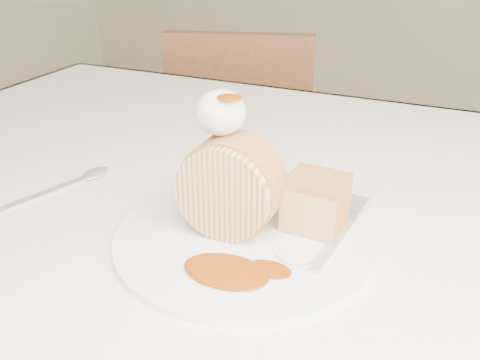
% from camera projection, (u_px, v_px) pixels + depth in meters
% --- Properties ---
extents(table, '(1.40, 0.90, 0.75)m').
position_uv_depth(table, '(260.00, 229.00, 0.82)').
color(table, beige).
rests_on(table, ground).
extents(chair_far, '(0.49, 0.49, 0.83)m').
position_uv_depth(chair_far, '(243.00, 149.00, 1.59)').
color(chair_far, brown).
rests_on(chair_far, ground).
extents(plate, '(0.32, 0.32, 0.01)m').
position_uv_depth(plate, '(244.00, 238.00, 0.63)').
color(plate, white).
rests_on(plate, table).
extents(roulade_slice, '(0.11, 0.06, 0.11)m').
position_uv_depth(roulade_slice, '(230.00, 187.00, 0.61)').
color(roulade_slice, '#CAB28D').
rests_on(roulade_slice, plate).
extents(cake_chunk, '(0.07, 0.06, 0.06)m').
position_uv_depth(cake_chunk, '(316.00, 206.00, 0.63)').
color(cake_chunk, '#B07142').
rests_on(cake_chunk, plate).
extents(whipped_cream, '(0.06, 0.06, 0.05)m').
position_uv_depth(whipped_cream, '(220.00, 112.00, 0.60)').
color(whipped_cream, white).
rests_on(whipped_cream, roulade_slice).
extents(caramel_drizzle, '(0.03, 0.02, 0.01)m').
position_uv_depth(caramel_drizzle, '(230.00, 92.00, 0.57)').
color(caramel_drizzle, '#7C3005').
rests_on(caramel_drizzle, whipped_cream).
extents(caramel_pool, '(0.10, 0.07, 0.00)m').
position_uv_depth(caramel_pool, '(226.00, 271.00, 0.56)').
color(caramel_pool, '#7C3005').
rests_on(caramel_pool, plate).
extents(fork, '(0.04, 0.18, 0.00)m').
position_uv_depth(fork, '(335.00, 243.00, 0.61)').
color(fork, silver).
rests_on(fork, plate).
extents(spoon, '(0.08, 0.17, 0.00)m').
position_uv_depth(spoon, '(39.00, 196.00, 0.72)').
color(spoon, silver).
rests_on(spoon, table).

